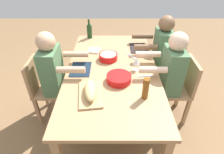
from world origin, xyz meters
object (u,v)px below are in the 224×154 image
Objects in this scene: dining_table at (112,74)px; chair_near_center at (44,86)px; diner_far_left at (159,51)px; beer_bottle at (146,89)px; diner_far_center at (168,72)px; diner_near_center at (56,72)px; napkin_stack at (94,50)px; chair_far_center at (180,86)px; serving_bowl_greens at (119,78)px; chair_far_left at (169,64)px; serving_bowl_pasta at (108,56)px; wine_bottle at (89,31)px; bread_loaf at (90,90)px; cutting_board at (90,94)px; wine_glass at (137,62)px.

chair_near_center reaches higher than dining_table.
diner_far_left is (-0.54, 0.67, 0.03)m from dining_table.
diner_far_center is at bearing 144.26° from beer_bottle.
diner_far_left is 1.44m from diner_near_center.
diner_near_center reaches higher than napkin_stack.
chair_far_center is at bearing 90.00° from dining_table.
diner_far_center is 4.54× the size of serving_bowl_greens.
chair_far_left is 1.22m from beer_bottle.
chair_far_center is at bearing 132.46° from beer_bottle.
chair_far_center is 0.28m from diner_far_center.
wine_bottle reaches higher than serving_bowl_pasta.
napkin_stack is (-0.22, -0.20, -0.03)m from serving_bowl_pasta.
beer_bottle is at bearing -47.54° from chair_far_center.
beer_bottle is at bearing 32.36° from dining_table.
diner_far_center is at bearing 111.17° from serving_bowl_greens.
bread_loaf is at bearing 44.97° from diner_near_center.
beer_bottle is (0.49, -0.35, 0.15)m from diner_far_center.
wine_bottle is at bearing 160.27° from diner_near_center.
cutting_board is 1.36m from wine_bottle.
chair_far_left is 3.22× the size of serving_bowl_greens.
beer_bottle is (0.49, 1.16, 0.37)m from chair_near_center.
diner_far_center is at bearing 48.48° from wine_bottle.
chair_far_left is 1.78m from chair_near_center.
dining_table is 0.51m from cutting_board.
diner_near_center is 5.19× the size of serving_bowl_pasta.
wine_glass is at bearing 86.84° from dining_table.
diner_near_center is 5.45× the size of beer_bottle.
diner_near_center is (0.00, 0.18, 0.21)m from chair_near_center.
diner_far_center reaches higher than beer_bottle.
dining_table is at bearing -147.64° from beer_bottle.
serving_bowl_greens is (0.23, 0.07, 0.12)m from dining_table.
diner_far_left is at bearing -90.00° from chair_far_left.
beer_bottle is at bearing 42.40° from serving_bowl_greens.
serving_bowl_pasta reaches higher than serving_bowl_greens.
diner_far_center reaches higher than wine_glass.
chair_far_left is at bearing 133.97° from wine_glass.
napkin_stack is at bearing -154.57° from serving_bowl_greens.
chair_far_left reaches higher than dining_table.
serving_bowl_pasta is (-0.23, -0.90, 0.30)m from chair_far_center.
diner_near_center is at bearing -135.03° from cutting_board.
napkin_stack is at bearing -149.14° from beer_bottle.
wine_glass is (0.24, 0.33, 0.07)m from serving_bowl_pasta.
dining_table is 0.34m from wine_glass.
napkin_stack is (-0.45, 0.42, 0.05)m from diner_near_center.
diner_far_center is at bearing 117.53° from bread_loaf.
dining_table is 0.61m from beer_bottle.
dining_table is 7.37× the size of serving_bowl_greens.
chair_far_center is (0.54, 0.00, 0.00)m from chair_far_left.
napkin_stack is at bearing 126.69° from chair_near_center.
diner_near_center is 3.75× the size of bread_loaf.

